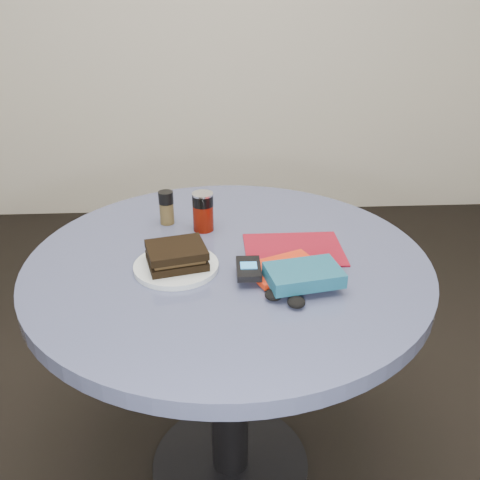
{
  "coord_description": "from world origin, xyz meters",
  "views": [
    {
      "loc": [
        -0.03,
        -1.16,
        1.4
      ],
      "look_at": [
        0.03,
        0.0,
        0.8
      ],
      "focal_mm": 40.0,
      "sensor_mm": 36.0,
      "label": 1
    }
  ],
  "objects": [
    {
      "name": "ground",
      "position": [
        0.0,
        0.0,
        0.0
      ],
      "size": [
        4.0,
        4.0,
        0.0
      ],
      "primitive_type": "plane",
      "color": "black",
      "rests_on": "ground"
    },
    {
      "name": "table",
      "position": [
        0.0,
        0.0,
        0.59
      ],
      "size": [
        1.0,
        1.0,
        0.75
      ],
      "color": "black",
      "rests_on": "ground"
    },
    {
      "name": "plate",
      "position": [
        -0.13,
        -0.05,
        0.76
      ],
      "size": [
        0.22,
        0.22,
        0.01
      ],
      "primitive_type": "cylinder",
      "rotation": [
        0.0,
        0.0,
        -0.08
      ],
      "color": "silver",
      "rests_on": "table"
    },
    {
      "name": "sandwich",
      "position": [
        -0.12,
        -0.05,
        0.79
      ],
      "size": [
        0.16,
        0.14,
        0.05
      ],
      "color": "black",
      "rests_on": "plate"
    },
    {
      "name": "soda_can",
      "position": [
        -0.06,
        0.17,
        0.8
      ],
      "size": [
        0.07,
        0.07,
        0.11
      ],
      "color": "#601004",
      "rests_on": "table"
    },
    {
      "name": "pepper_grinder",
      "position": [
        -0.16,
        0.21,
        0.8
      ],
      "size": [
        0.05,
        0.05,
        0.1
      ],
      "color": "#4E4021",
      "rests_on": "table"
    },
    {
      "name": "magazine",
      "position": [
        0.17,
        0.03,
        0.75
      ],
      "size": [
        0.25,
        0.19,
        0.0
      ],
      "primitive_type": "cube",
      "rotation": [
        0.0,
        0.0,
        0.01
      ],
      "color": "maroon",
      "rests_on": "table"
    },
    {
      "name": "red_book",
      "position": [
        0.13,
        -0.08,
        0.76
      ],
      "size": [
        0.2,
        0.17,
        0.01
      ],
      "primitive_type": "cube",
      "rotation": [
        0.0,
        0.0,
        0.41
      ],
      "color": "red",
      "rests_on": "magazine"
    },
    {
      "name": "novel",
      "position": [
        0.16,
        -0.15,
        0.78
      ],
      "size": [
        0.18,
        0.14,
        0.03
      ],
      "primitive_type": "cube",
      "rotation": [
        0.0,
        0.0,
        0.19
      ],
      "color": "navy",
      "rests_on": "red_book"
    },
    {
      "name": "mp3_player",
      "position": [
        0.04,
        -0.1,
        0.78
      ],
      "size": [
        0.06,
        0.1,
        0.02
      ],
      "color": "black",
      "rests_on": "red_book"
    },
    {
      "name": "headphones",
      "position": [
        0.12,
        -0.21,
        0.76
      ],
      "size": [
        0.1,
        0.09,
        0.02
      ],
      "color": "black",
      "rests_on": "table"
    }
  ]
}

